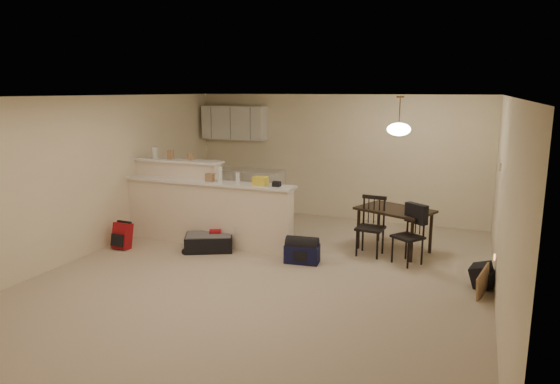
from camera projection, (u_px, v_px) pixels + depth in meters
The scene contains 22 objects.
room at pixel (268, 188), 6.91m from camera, with size 7.00×7.02×2.50m.
breakfast_bar at pixel (197, 207), 8.57m from camera, with size 3.08×0.58×1.39m.
upper_cabinets at pixel (234, 123), 10.60m from camera, with size 1.40×0.34×0.70m, color white.
kitchen_counter at pixel (241, 191), 10.70m from camera, with size 1.80×0.60×0.90m, color white.
thermostat at pixel (500, 166), 7.19m from camera, with size 0.02×0.12×0.12m, color beige.
jar at pixel (155, 153), 8.85m from camera, with size 0.10×0.10×0.20m, color silver.
cereal_box at pixel (170, 155), 8.74m from camera, with size 0.10×0.07×0.16m, color #9E7852.
small_box at pixel (190, 157), 8.60m from camera, with size 0.08×0.06×0.12m, color #9E7852.
bottle_a at pixel (220, 174), 8.19m from camera, with size 0.07×0.07×0.26m, color silver.
bottle_b at pixel (238, 178), 8.08m from camera, with size 0.06×0.06×0.18m, color silver.
bag_lump at pixel (260, 181), 7.94m from camera, with size 0.22×0.18×0.14m, color #9E7852.
pouch at pixel (277, 184), 7.84m from camera, with size 0.12×0.10×0.08m, color #9E7852.
extra_item_x at pixel (210, 177), 8.27m from camera, with size 0.13×0.10×0.14m, color #9E7852.
dining_table at pixel (395, 214), 8.04m from camera, with size 1.33×1.12×0.70m.
pendant_lamp at pixel (399, 129), 7.77m from camera, with size 0.36×0.36×0.62m.
dining_chair_near at pixel (370, 227), 7.86m from camera, with size 0.41×0.39×0.94m, color black, non-canonical shape.
dining_chair_far at pixel (408, 235), 7.47m from camera, with size 0.39×0.37×0.89m, color black, non-canonical shape.
suitcase at pixel (209, 242), 8.17m from camera, with size 0.76×0.49×0.26m, color black.
red_backpack at pixel (122, 236), 8.25m from camera, with size 0.29×0.18×0.43m, color #A6121A.
navy_duffel at pixel (302, 254), 7.58m from camera, with size 0.51×0.28×0.28m, color #12143A.
black_daypack at pixel (482, 276), 6.65m from camera, with size 0.34×0.24×0.30m, color black.
cardboard_sheet at pixel (483, 283), 6.31m from camera, with size 0.48×0.02×0.36m, color #9E7852.
Camera 1 is at (2.68, -6.24, 2.58)m, focal length 32.00 mm.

